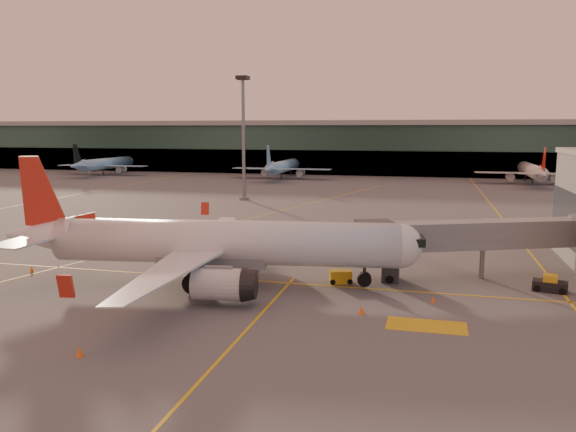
% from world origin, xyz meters
% --- Properties ---
extents(ground, '(600.00, 600.00, 0.00)m').
position_xyz_m(ground, '(0.00, 0.00, 0.00)').
color(ground, '#4C4F54').
rests_on(ground, ground).
extents(taxi_markings, '(100.12, 173.00, 0.01)m').
position_xyz_m(taxi_markings, '(-7.32, 44.49, 0.01)').
color(taxi_markings, gold).
rests_on(taxi_markings, ground).
extents(terminal, '(400.00, 20.00, 17.60)m').
position_xyz_m(terminal, '(0.00, 141.79, 8.76)').
color(terminal, '#19382D').
rests_on(terminal, ground).
extents(mast_west_near, '(2.40, 2.40, 25.60)m').
position_xyz_m(mast_west_near, '(-20.00, 66.00, 14.86)').
color(mast_west_near, slate).
rests_on(mast_west_near, ground).
extents(distant_aircraft_row, '(350.00, 34.00, 13.00)m').
position_xyz_m(distant_aircraft_row, '(10.83, 118.00, 0.00)').
color(distant_aircraft_row, '#82B5D9').
rests_on(distant_aircraft_row, ground).
extents(main_airplane, '(40.43, 36.60, 12.22)m').
position_xyz_m(main_airplane, '(-2.12, 2.77, 3.97)').
color(main_airplane, silver).
rests_on(main_airplane, ground).
extents(jet_bridge, '(25.47, 12.88, 5.99)m').
position_xyz_m(jet_bridge, '(24.56, 12.10, 4.18)').
color(jet_bridge, slate).
rests_on(jet_bridge, ground).
extents(catering_truck, '(5.06, 2.33, 3.90)m').
position_xyz_m(catering_truck, '(-2.95, 9.78, 2.22)').
color(catering_truck, '#B41921').
rests_on(catering_truck, ground).
extents(gpu_cart, '(2.41, 1.86, 1.25)m').
position_xyz_m(gpu_cart, '(9.81, 6.30, 0.61)').
color(gpu_cart, gold).
rests_on(gpu_cart, ground).
extents(pushback_tug, '(3.24, 2.17, 1.53)m').
position_xyz_m(pushback_tug, '(28.97, 8.20, 0.62)').
color(pushback_tug, black).
rests_on(pushback_tug, ground).
extents(cone_nose, '(0.41, 0.41, 0.52)m').
position_xyz_m(cone_nose, '(18.53, 2.22, 0.25)').
color(cone_nose, '#FB5D0D').
rests_on(cone_nose, ground).
extents(cone_tail, '(0.48, 0.48, 0.61)m').
position_xyz_m(cone_tail, '(-22.24, 2.69, 0.29)').
color(cone_tail, '#FB5D0D').
rests_on(cone_tail, ground).
extents(cone_wing_right, '(0.50, 0.50, 0.64)m').
position_xyz_m(cone_wing_right, '(-4.12, -15.53, 0.31)').
color(cone_wing_right, '#FB5D0D').
rests_on(cone_wing_right, ground).
extents(cone_wing_left, '(0.41, 0.41, 0.52)m').
position_xyz_m(cone_wing_left, '(-2.92, 19.77, 0.25)').
color(cone_wing_left, '#FB5D0D').
rests_on(cone_wing_left, ground).
extents(cone_fwd, '(0.50, 0.50, 0.64)m').
position_xyz_m(cone_fwd, '(12.86, -2.37, 0.31)').
color(cone_fwd, '#FB5D0D').
rests_on(cone_fwd, ground).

